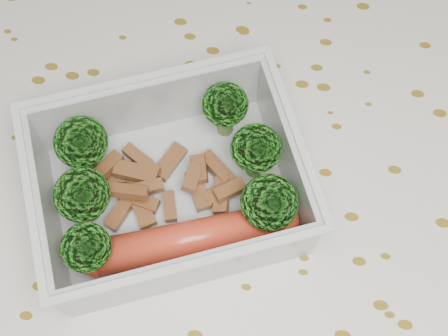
# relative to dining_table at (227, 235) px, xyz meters

# --- Properties ---
(dining_table) EXTENTS (1.40, 0.90, 0.75)m
(dining_table) POSITION_rel_dining_table_xyz_m (0.00, 0.00, 0.00)
(dining_table) COLOR brown
(dining_table) RESTS_ON ground
(tablecloth) EXTENTS (1.46, 0.96, 0.19)m
(tablecloth) POSITION_rel_dining_table_xyz_m (0.00, 0.00, 0.05)
(tablecloth) COLOR silver
(tablecloth) RESTS_ON dining_table
(lunch_container) EXTENTS (0.20, 0.18, 0.06)m
(lunch_container) POSITION_rel_dining_table_xyz_m (-0.03, -0.01, 0.11)
(lunch_container) COLOR silver
(lunch_container) RESTS_ON tablecloth
(broccoli_florets) EXTENTS (0.15, 0.13, 0.05)m
(broccoli_florets) POSITION_rel_dining_table_xyz_m (-0.04, -0.01, 0.12)
(broccoli_florets) COLOR #608C3F
(broccoli_florets) RESTS_ON lunch_container
(meat_pile) EXTENTS (0.10, 0.07, 0.02)m
(meat_pile) POSITION_rel_dining_table_xyz_m (-0.04, -0.00, 0.10)
(meat_pile) COLOR brown
(meat_pile) RESTS_ON lunch_container
(sausage) EXTENTS (0.13, 0.06, 0.02)m
(sausage) POSITION_rel_dining_table_xyz_m (-0.02, -0.04, 0.11)
(sausage) COLOR red
(sausage) RESTS_ON lunch_container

